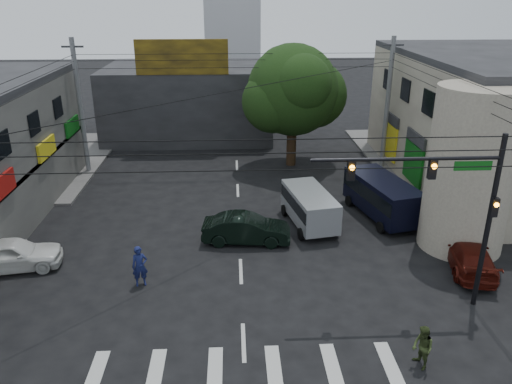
{
  "coord_description": "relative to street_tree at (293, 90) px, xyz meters",
  "views": [
    {
      "loc": [
        -0.26,
        -17.84,
        11.93
      ],
      "look_at": [
        0.79,
        4.0,
        3.1
      ],
      "focal_mm": 35.0,
      "sensor_mm": 36.0,
      "label": 1
    }
  ],
  "objects": [
    {
      "name": "ground",
      "position": [
        -4.0,
        -17.0,
        -5.47
      ],
      "size": [
        160.0,
        160.0,
        0.0
      ],
      "primitive_type": "plane",
      "color": "black",
      "rests_on": "ground"
    },
    {
      "name": "sidewalk_far_right",
      "position": [
        14.0,
        1.0,
        -5.4
      ],
      "size": [
        16.0,
        16.0,
        0.15
      ],
      "primitive_type": "cube",
      "color": "#514F4C",
      "rests_on": "ground"
    },
    {
      "name": "corner_column",
      "position": [
        7.0,
        -13.0,
        -1.47
      ],
      "size": [
        4.0,
        4.0,
        8.0
      ],
      "primitive_type": "cylinder",
      "color": "gray",
      "rests_on": "ground"
    },
    {
      "name": "building_far",
      "position": [
        -8.0,
        9.0,
        -2.47
      ],
      "size": [
        14.0,
        10.0,
        6.0
      ],
      "primitive_type": "cube",
      "color": "#232326",
      "rests_on": "ground"
    },
    {
      "name": "billboard",
      "position": [
        -8.0,
        4.1,
        1.83
      ],
      "size": [
        7.0,
        0.3,
        2.6
      ],
      "primitive_type": "cube",
      "color": "olive",
      "rests_on": "building_far"
    },
    {
      "name": "street_tree",
      "position": [
        0.0,
        0.0,
        0.0
      ],
      "size": [
        6.4,
        6.4,
        8.7
      ],
      "color": "black",
      "rests_on": "ground"
    },
    {
      "name": "traffic_gantry",
      "position": [
        3.82,
        -18.0,
        -0.64
      ],
      "size": [
        7.1,
        0.35,
        7.2
      ],
      "color": "black",
      "rests_on": "ground"
    },
    {
      "name": "utility_pole_far_left",
      "position": [
        -14.5,
        -1.0,
        -0.87
      ],
      "size": [
        0.32,
        0.32,
        9.2
      ],
      "primitive_type": "cylinder",
      "color": "#59595B",
      "rests_on": "ground"
    },
    {
      "name": "utility_pole_far_right",
      "position": [
        6.5,
        -1.0,
        -0.87
      ],
      "size": [
        0.32,
        0.32,
        9.2
      ],
      "primitive_type": "cylinder",
      "color": "#59595B",
      "rests_on": "ground"
    },
    {
      "name": "dark_sedan",
      "position": [
        -3.65,
        -12.11,
        -4.74
      ],
      "size": [
        2.34,
        4.72,
        1.46
      ],
      "primitive_type": "imported",
      "rotation": [
        0.0,
        0.0,
        1.48
      ],
      "color": "black",
      "rests_on": "ground"
    },
    {
      "name": "white_compact",
      "position": [
        -14.5,
        -14.28,
        -4.72
      ],
      "size": [
        3.24,
        5.03,
        1.52
      ],
      "primitive_type": "imported",
      "rotation": [
        0.0,
        0.0,
        1.74
      ],
      "color": "white",
      "rests_on": "ground"
    },
    {
      "name": "maroon_sedan",
      "position": [
        6.5,
        -15.27,
        -4.82
      ],
      "size": [
        3.68,
        5.24,
        1.3
      ],
      "primitive_type": "imported",
      "rotation": [
        0.0,
        0.0,
        2.93
      ],
      "color": "#49110A",
      "rests_on": "ground"
    },
    {
      "name": "silver_minivan",
      "position": [
        -0.18,
        -10.32,
        -4.5
      ],
      "size": [
        5.21,
        3.53,
        1.95
      ],
      "primitive_type": null,
      "rotation": [
        0.0,
        0.0,
        1.76
      ],
      "color": "#94969B",
      "rests_on": "ground"
    },
    {
      "name": "navy_van",
      "position": [
        4.07,
        -9.37,
        -4.37
      ],
      "size": [
        6.48,
        4.61,
        2.21
      ],
      "primitive_type": null,
      "rotation": [
        0.0,
        0.0,
        1.81
      ],
      "color": "black",
      "rests_on": "ground"
    },
    {
      "name": "traffic_officer",
      "position": [
        -8.36,
        -15.92,
        -4.55
      ],
      "size": [
        0.9,
        0.78,
        1.85
      ],
      "primitive_type": "imported",
      "rotation": [
        0.0,
        0.0,
        0.27
      ],
      "color": "#151B4A",
      "rests_on": "ground"
    },
    {
      "name": "pedestrian_olive",
      "position": [
        1.99,
        -21.56,
        -4.67
      ],
      "size": [
        1.05,
        0.95,
        1.6
      ],
      "primitive_type": "imported",
      "rotation": [
        0.0,
        0.0,
        -1.34
      ],
      "color": "#2D3A1A",
      "rests_on": "ground"
    }
  ]
}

